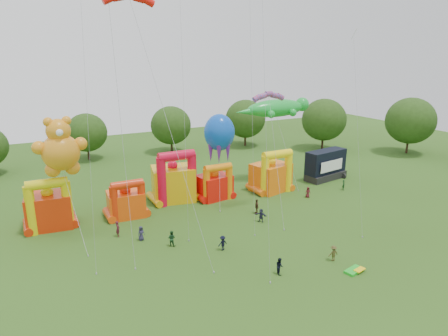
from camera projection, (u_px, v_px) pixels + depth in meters
name	position (u px, v px, depth m)	size (l,w,h in m)	color
ground	(321.00, 311.00, 32.28)	(160.00, 160.00, 0.00)	#2B4B15
tree_ring	(309.00, 241.00, 30.53)	(124.43, 126.54, 12.07)	#352314
bouncy_castle_0	(49.00, 208.00, 47.11)	(5.47, 4.59, 6.41)	red
bouncy_castle_1	(126.00, 202.00, 50.37)	(4.69, 3.88, 5.11)	#E9480C
bouncy_castle_2	(174.00, 181.00, 55.68)	(6.48, 5.60, 7.46)	#D8A00B
bouncy_castle_3	(215.00, 185.00, 56.66)	(4.95, 4.19, 5.35)	red
bouncy_castle_4	(272.00, 175.00, 59.72)	(6.15, 5.38, 6.52)	orange
stage_trailer	(326.00, 165.00, 65.38)	(7.79, 3.94, 4.87)	black
teddy_bear_kite	(65.00, 170.00, 44.63)	(5.95, 10.77, 13.39)	orange
gecko_kite	(279.00, 118.00, 62.74)	(13.55, 9.27, 13.17)	green
octopus_kite	(220.00, 156.00, 54.81)	(4.77, 7.33, 12.14)	#0C48BC
parafoil_kites	(186.00, 134.00, 39.20)	(23.34, 12.25, 32.85)	red
diamond_kites	(224.00, 94.00, 40.46)	(30.77, 17.80, 42.54)	red
folded_kite_bundle	(355.00, 270.00, 38.06)	(2.17, 1.42, 0.31)	green
spectator_0	(141.00, 233.00, 44.25)	(0.81, 0.53, 1.66)	#26243D
spectator_1	(118.00, 229.00, 45.12)	(0.68, 0.45, 1.86)	#4C1521
spectator_2	(172.00, 238.00, 42.96)	(0.85, 0.66, 1.75)	#183E1E
spectator_3	(223.00, 243.00, 42.03)	(1.06, 0.61, 1.64)	black
spectator_4	(257.00, 206.00, 51.62)	(1.14, 0.47, 1.94)	#472F1C
spectator_5	(261.00, 215.00, 49.10)	(1.56, 0.50, 1.68)	#222339
spectator_6	(308.00, 192.00, 57.35)	(0.76, 0.50, 1.56)	#4D161A
spectator_7	(344.00, 185.00, 60.50)	(0.58, 0.38, 1.58)	#16391A
spectator_8	(280.00, 266.00, 37.53)	(0.80, 0.62, 1.64)	black
spectator_9	(333.00, 253.00, 39.89)	(1.06, 0.61, 1.64)	#47411C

